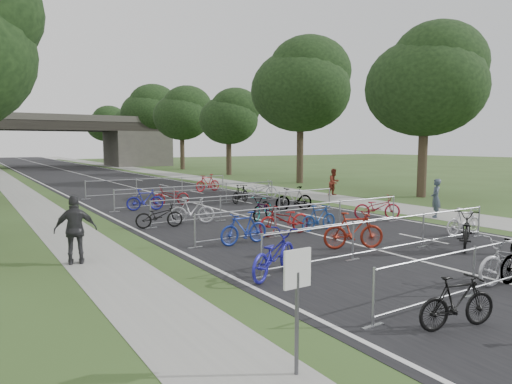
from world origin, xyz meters
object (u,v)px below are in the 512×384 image
Objects in this scene: overpass_bridge at (54,142)px; pedestrian_c at (76,230)px; pedestrian_a at (436,198)px; park_sign at (297,288)px; pedestrian_b at (334,182)px.

overpass_bridge is 16.49× the size of pedestrian_c.
pedestrian_c is at bearing -42.96° from pedestrian_a.
pedestrian_a is (6.87, -54.41, -2.67)m from overpass_bridge.
overpass_bridge is 62.41m from park_sign.
park_sign is 15.64m from pedestrian_a.
pedestrian_b is (2.19, 8.95, -0.02)m from pedestrian_a.
park_sign is 1.06× the size of pedestrian_a.
overpass_bridge reaches higher than pedestrian_c.
pedestrian_b is at bearing -78.72° from overpass_bridge.
pedestrian_c is at bearing -159.99° from pedestrian_b.
pedestrian_a is 1.02× the size of pedestrian_b.
overpass_bridge is 18.37× the size of pedestrian_b.
pedestrian_b is (9.06, -45.46, -2.69)m from overpass_bridge.
park_sign is 8.11m from pedestrian_c.
pedestrian_c is at bearing -98.58° from overpass_bridge.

